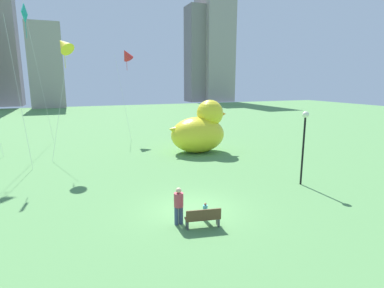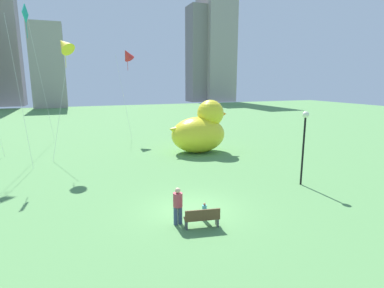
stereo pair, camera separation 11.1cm
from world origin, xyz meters
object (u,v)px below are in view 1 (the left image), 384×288
Objects in this scene: person_adult at (179,204)px; kite_teal at (24,20)px; kite_yellow at (64,45)px; giant_inflatable_duck at (200,130)px; person_child at (205,211)px; lamppost at (304,133)px; park_bench at (203,218)px; kite_red at (126,55)px.

person_adult is 0.15× the size of kite_teal.
kite_teal reaches higher than kite_yellow.
giant_inflatable_duck is 15.87m from kite_teal.
giant_inflatable_duck is at bearing 68.13° from person_child.
giant_inflatable_duck is 0.58× the size of kite_yellow.
lamppost is at bearing -40.66° from kite_yellow.
kite_yellow is (-5.21, 14.48, 8.53)m from park_bench.
person_adult is 1.96× the size of person_child.
person_adult is at bearing -94.77° from kite_red.
person_child is 17.21m from kite_yellow.
lamppost is (2.40, -10.59, 1.24)m from giant_inflatable_duck.
person_child is at bearing -5.13° from person_adult.
giant_inflatable_duck is 0.57× the size of kite_red.
giant_inflatable_duck is 12.92m from kite_yellow.
lamppost is at bearing -35.68° from kite_teal.
person_child is 14.19m from giant_inflatable_duck.
kite_red is at bearing 55.16° from kite_yellow.
person_adult is 1.34m from person_child.
kite_teal is at bearing -134.00° from kite_red.
park_bench is 1.84× the size of person_child.
kite_yellow is at bearing 1.84° from kite_teal.
lamppost is 0.46× the size of kite_red.
kite_yellow reaches higher than giant_inflatable_duck.
kite_yellow reaches higher than park_bench.
kite_red is (0.64, 22.81, 8.69)m from person_child.
person_child is 0.15× the size of giant_inflatable_duck.
kite_yellow is at bearing 139.34° from lamppost.
person_adult is 14.56m from giant_inflatable_duck.
person_child is at bearing 58.48° from park_bench.
park_bench is 17.59m from kite_yellow.
park_bench is 0.17× the size of kite_yellow.
giant_inflatable_duck is 0.48× the size of kite_teal.
park_bench is 0.16× the size of kite_red.
kite_red is at bearing 109.05° from lamppost.
kite_red reaches higher than giant_inflatable_duck.
kite_red is (1.02, 23.42, 8.70)m from park_bench.
park_bench is 9.05m from lamppost.
kite_teal reaches higher than person_adult.
person_adult is 0.18× the size of kite_yellow.
kite_teal is (-15.72, 11.29, 7.35)m from lamppost.
giant_inflatable_duck is at bearing -3.01° from kite_teal.
kite_red is 0.85× the size of kite_teal.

